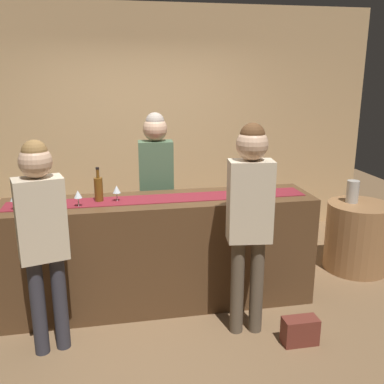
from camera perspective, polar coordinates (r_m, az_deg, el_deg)
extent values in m
plane|color=brown|center=(4.23, -3.95, -14.19)|extent=(10.00, 10.00, 0.00)
cube|color=tan|center=(5.61, -6.65, 8.77)|extent=(6.00, 0.12, 2.90)
cube|color=#543821|center=(4.01, -4.09, -7.89)|extent=(2.76, 0.60, 1.01)
cube|color=maroon|center=(3.84, -4.23, -0.89)|extent=(2.62, 0.28, 0.01)
cylinder|color=#194723|center=(3.80, -19.58, -0.33)|extent=(0.07, 0.07, 0.21)
cylinder|color=#194723|center=(3.76, -19.77, 1.75)|extent=(0.03, 0.03, 0.08)
cylinder|color=black|center=(3.75, -19.83, 2.44)|extent=(0.03, 0.03, 0.02)
cylinder|color=brown|center=(3.81, -12.16, 0.29)|extent=(0.07, 0.07, 0.21)
cylinder|color=brown|center=(3.78, -12.29, 2.37)|extent=(0.03, 0.03, 0.08)
cylinder|color=black|center=(3.77, -12.33, 3.06)|extent=(0.03, 0.03, 0.02)
cylinder|color=silver|center=(3.72, -14.65, -1.89)|extent=(0.06, 0.06, 0.00)
cylinder|color=silver|center=(3.71, -14.69, -1.31)|extent=(0.01, 0.01, 0.08)
cone|color=silver|center=(3.69, -14.76, -0.27)|extent=(0.07, 0.07, 0.06)
cylinder|color=silver|center=(3.80, -9.80, -1.24)|extent=(0.06, 0.06, 0.00)
cylinder|color=silver|center=(3.79, -9.83, -0.66)|extent=(0.01, 0.01, 0.08)
cone|color=silver|center=(3.77, -9.88, 0.36)|extent=(0.07, 0.07, 0.06)
cylinder|color=silver|center=(3.80, -22.16, -2.20)|extent=(0.06, 0.06, 0.00)
cylinder|color=silver|center=(3.79, -22.22, -1.63)|extent=(0.01, 0.01, 0.08)
cone|color=silver|center=(3.77, -22.32, -0.61)|extent=(0.07, 0.07, 0.06)
cylinder|color=#26262B|center=(4.59, -3.54, -6.20)|extent=(0.11, 0.11, 0.80)
cylinder|color=#26262B|center=(4.58, -5.55, -6.27)|extent=(0.11, 0.11, 0.80)
cube|color=#4C6B4C|center=(4.37, -4.74, 2.56)|extent=(0.35, 0.22, 0.64)
sphere|color=#DBAD89|center=(4.30, -4.87, 8.27)|extent=(0.24, 0.24, 0.24)
sphere|color=#AD9E8E|center=(4.29, -4.89, 9.15)|extent=(0.19, 0.19, 0.19)
cylinder|color=brown|center=(3.63, 5.95, -12.28)|extent=(0.11, 0.11, 0.81)
cylinder|color=brown|center=(3.66, 8.48, -12.14)|extent=(0.11, 0.11, 0.81)
cube|color=beige|center=(3.37, 7.63, -1.22)|extent=(0.36, 0.24, 0.64)
sphere|color=#DBAD89|center=(3.28, 7.91, 6.21)|extent=(0.24, 0.24, 0.24)
sphere|color=brown|center=(3.27, 7.95, 7.37)|extent=(0.19, 0.19, 0.19)
cylinder|color=#33333D|center=(3.56, -19.54, -14.12)|extent=(0.11, 0.11, 0.77)
cylinder|color=#33333D|center=(3.58, -16.93, -13.75)|extent=(0.11, 0.11, 0.77)
cube|color=beige|center=(3.30, -19.23, -3.39)|extent=(0.38, 0.28, 0.61)
sphere|color=#DBAD89|center=(3.19, -19.89, 3.77)|extent=(0.23, 0.23, 0.23)
sphere|color=olive|center=(3.18, -19.99, 4.89)|extent=(0.18, 0.18, 0.18)
cylinder|color=#996B42|center=(5.06, 20.90, -5.49)|extent=(0.68, 0.68, 0.74)
cylinder|color=#B7B2A8|center=(4.95, 20.34, 0.05)|extent=(0.13, 0.13, 0.24)
cube|color=brown|center=(3.72, 14.00, -17.28)|extent=(0.28, 0.14, 0.22)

